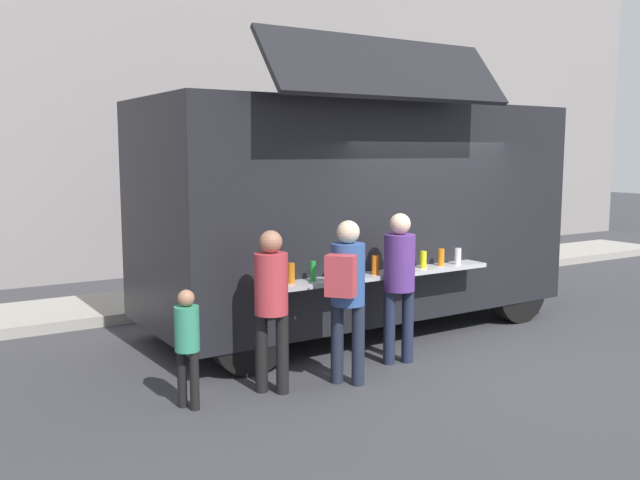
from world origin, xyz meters
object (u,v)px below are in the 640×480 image
object	(u,v)px
trash_bin	(467,251)
customer_rear_waiting	(271,297)
child_near_queue	(187,338)
customer_front_ordering	(399,275)
food_truck_main	(356,208)
customer_mid_with_backpack	(347,286)

from	to	relation	value
trash_bin	customer_rear_waiting	world-z (taller)	customer_rear_waiting
trash_bin	child_near_queue	world-z (taller)	child_near_queue
trash_bin	child_near_queue	distance (m)	8.32
customer_front_ordering	customer_rear_waiting	xyz separation A→B (m)	(-1.67, -0.09, -0.05)
customer_front_ordering	customer_rear_waiting	world-z (taller)	customer_front_ordering
food_truck_main	child_near_queue	xyz separation A→B (m)	(-3.02, -1.62, -0.95)
customer_front_ordering	customer_mid_with_backpack	xyz separation A→B (m)	(-0.91, -0.30, 0.02)
trash_bin	child_near_queue	size ratio (longest dim) A/B	0.75
customer_front_ordering	child_near_queue	bearing A→B (deg)	105.94
customer_rear_waiting	child_near_queue	size ratio (longest dim) A/B	1.44
customer_front_ordering	customer_mid_with_backpack	distance (m)	0.96
food_truck_main	customer_mid_with_backpack	distance (m)	2.41
customer_mid_with_backpack	child_near_queue	size ratio (longest dim) A/B	1.50
customer_mid_with_backpack	trash_bin	bearing A→B (deg)	-4.26
customer_mid_with_backpack	customer_rear_waiting	xyz separation A→B (m)	(-0.75, 0.21, -0.07)
customer_mid_with_backpack	customer_rear_waiting	world-z (taller)	customer_mid_with_backpack
customer_front_ordering	child_near_queue	world-z (taller)	customer_front_ordering
food_truck_main	customer_front_ordering	bearing A→B (deg)	-108.50
trash_bin	customer_front_ordering	world-z (taller)	customer_front_ordering
customer_rear_waiting	trash_bin	bearing A→B (deg)	-13.79
customer_front_ordering	customer_mid_with_backpack	size ratio (longest dim) A/B	1.00
customer_front_ordering	trash_bin	bearing A→B (deg)	-36.36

